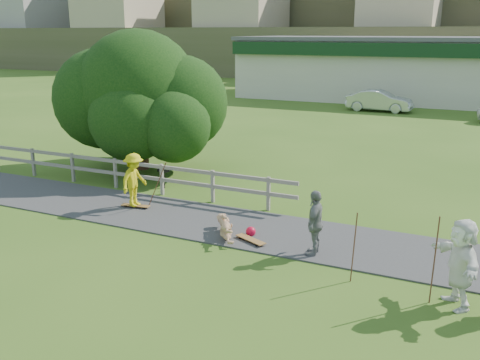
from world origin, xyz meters
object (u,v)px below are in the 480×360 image
at_px(skater_fallen, 226,227).
at_px(tree, 140,114).
at_px(bbq, 164,177).
at_px(car_silver, 379,101).
at_px(skater_rider, 134,183).
at_px(spectator_d, 460,263).
at_px(spectator_b, 315,223).

relative_size(skater_fallen, tree, 0.21).
bearing_deg(skater_fallen, bbq, 108.06).
xyz_separation_m(skater_fallen, tree, (-6.61, 5.41, 1.96)).
bearing_deg(car_silver, tree, 165.99).
distance_m(tree, bbq, 3.65).
xyz_separation_m(skater_fallen, car_silver, (-0.99, 26.37, 0.45)).
height_order(skater_rider, tree, tree).
bearing_deg(skater_rider, tree, 34.12).
bearing_deg(tree, bbq, -40.38).
xyz_separation_m(skater_rider, skater_fallen, (3.76, -0.99, -0.56)).
bearing_deg(skater_fallen, car_silver, 58.84).
bearing_deg(skater_fallen, skater_rider, 132.00).
bearing_deg(tree, car_silver, 74.97).
bearing_deg(bbq, spectator_d, -1.04).
bearing_deg(skater_rider, skater_fallen, -103.41).
xyz_separation_m(skater_rider, tree, (-2.86, 4.42, 1.40)).
distance_m(car_silver, tree, 21.75).
height_order(spectator_d, car_silver, spectator_d).
bearing_deg(skater_fallen, spectator_d, -46.32).
distance_m(skater_rider, spectator_b, 6.45).
height_order(skater_rider, car_silver, skater_rider).
height_order(spectator_b, car_silver, spectator_b).
bearing_deg(spectator_b, tree, -124.44).
distance_m(skater_rider, spectator_d, 10.11).
relative_size(tree, bbq, 9.67).
xyz_separation_m(spectator_b, spectator_d, (3.47, -1.27, 0.09)).
height_order(skater_rider, spectator_b, spectator_b).
xyz_separation_m(spectator_b, bbq, (-6.81, 3.51, -0.46)).
xyz_separation_m(skater_rider, car_silver, (2.77, 25.38, -0.11)).
relative_size(spectator_d, bbq, 2.37).
xyz_separation_m(spectator_d, tree, (-12.68, 6.81, 1.31)).
bearing_deg(spectator_b, skater_rider, -103.39).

